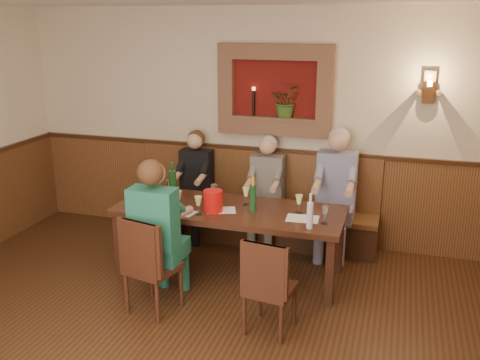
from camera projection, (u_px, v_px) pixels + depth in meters
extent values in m
cube|color=#C8B597|center=(259.00, 127.00, 6.46)|extent=(6.00, 0.04, 2.80)
cube|color=#502D17|center=(258.00, 194.00, 6.69)|extent=(6.00, 0.04, 1.10)
cube|color=#381E0F|center=(258.00, 149.00, 6.53)|extent=(6.02, 0.06, 0.05)
cube|color=#60110D|center=(275.00, 90.00, 6.26)|extent=(1.00, 0.02, 0.70)
cube|color=brown|center=(275.00, 52.00, 6.10)|extent=(1.36, 0.12, 0.18)
cube|color=brown|center=(274.00, 128.00, 6.35)|extent=(1.36, 0.12, 0.18)
cube|color=brown|center=(226.00, 89.00, 6.39)|extent=(0.18, 0.12, 0.70)
cube|color=brown|center=(325.00, 92.00, 6.06)|extent=(0.18, 0.12, 0.70)
cube|color=brown|center=(274.00, 118.00, 6.32)|extent=(1.00, 0.14, 0.04)
imported|color=#35591E|center=(287.00, 101.00, 6.21)|extent=(0.35, 0.30, 0.39)
cylinder|color=black|center=(254.00, 103.00, 6.34)|extent=(0.03, 0.03, 0.30)
cylinder|color=#FFBF59|center=(254.00, 89.00, 6.29)|extent=(0.04, 0.04, 0.04)
cube|color=#502D17|center=(429.00, 87.00, 5.73)|extent=(0.12, 0.08, 0.35)
cylinder|color=#502D17|center=(419.00, 92.00, 5.70)|extent=(0.05, 0.18, 0.05)
cylinder|color=#502D17|center=(439.00, 93.00, 5.65)|extent=(0.05, 0.18, 0.05)
cylinder|color=#FFBF59|center=(430.00, 84.00, 5.59)|extent=(0.06, 0.06, 0.06)
cube|color=#3B1E11|center=(230.00, 211.00, 5.61)|extent=(2.40, 0.90, 0.06)
cube|color=#3B1E11|center=(119.00, 244.00, 5.69)|extent=(0.08, 0.08, 0.69)
cube|color=#3B1E11|center=(330.00, 272.00, 5.07)|extent=(0.08, 0.08, 0.69)
cube|color=#3B1E11|center=(150.00, 220.00, 6.37)|extent=(0.08, 0.08, 0.69)
cube|color=#3B1E11|center=(339.00, 242.00, 5.74)|extent=(0.08, 0.08, 0.69)
cube|color=#381E0F|center=(253.00, 226.00, 6.59)|extent=(3.00, 0.40, 0.40)
cube|color=#502D17|center=(253.00, 209.00, 6.53)|extent=(3.00, 0.45, 0.06)
cube|color=#502D17|center=(257.00, 177.00, 6.60)|extent=(3.00, 0.06, 0.66)
cube|color=#3B1E11|center=(154.00, 290.00, 5.04)|extent=(0.48, 0.48, 0.40)
cube|color=#3B1E11|center=(153.00, 268.00, 4.97)|extent=(0.51, 0.51, 0.05)
cube|color=#3B1E11|center=(138.00, 248.00, 4.73)|extent=(0.42, 0.13, 0.50)
cube|color=#3B1E11|center=(270.00, 310.00, 4.71)|extent=(0.42, 0.42, 0.38)
cube|color=#3B1E11|center=(270.00, 289.00, 4.64)|extent=(0.45, 0.45, 0.05)
cube|color=#3B1E11|center=(263.00, 270.00, 4.41)|extent=(0.40, 0.09, 0.47)
cube|color=black|center=(193.00, 222.00, 6.66)|extent=(0.39, 0.41, 0.45)
cube|color=black|center=(197.00, 170.00, 6.63)|extent=(0.39, 0.20, 0.51)
sphere|color=#D8A384|center=(195.00, 141.00, 6.48)|extent=(0.19, 0.19, 0.19)
sphere|color=#4C2D19|center=(196.00, 139.00, 6.52)|extent=(0.21, 0.21, 0.21)
cube|color=#534E4C|center=(264.00, 230.00, 6.41)|extent=(0.39, 0.41, 0.45)
cube|color=#534E4C|center=(268.00, 176.00, 6.37)|extent=(0.39, 0.20, 0.51)
sphere|color=#D8A384|center=(267.00, 146.00, 6.23)|extent=(0.19, 0.19, 0.19)
sphere|color=#B2B2B2|center=(268.00, 144.00, 6.27)|extent=(0.21, 0.21, 0.21)
cube|color=navy|center=(332.00, 238.00, 6.16)|extent=(0.45, 0.47, 0.45)
cube|color=navy|center=(337.00, 177.00, 6.13)|extent=(0.45, 0.23, 0.59)
sphere|color=#D8A384|center=(338.00, 141.00, 5.96)|extent=(0.22, 0.22, 0.22)
sphere|color=#B2B2B2|center=(339.00, 138.00, 6.01)|extent=(0.24, 0.24, 0.24)
cube|color=#1B605F|center=(165.00, 277.00, 5.24)|extent=(0.44, 0.46, 0.45)
cube|color=#1B605F|center=(153.00, 218.00, 4.89)|extent=(0.44, 0.23, 0.57)
sphere|color=#D8A384|center=(153.00, 173.00, 4.80)|extent=(0.22, 0.22, 0.22)
sphere|color=#4C2D19|center=(151.00, 172.00, 4.75)|extent=(0.24, 0.24, 0.24)
cylinder|color=red|center=(213.00, 201.00, 5.47)|extent=(0.26, 0.26, 0.22)
cylinder|color=#19471E|center=(253.00, 199.00, 5.46)|extent=(0.07, 0.07, 0.28)
cylinder|color=#FCA11C|center=(253.00, 181.00, 5.40)|extent=(0.03, 0.03, 0.09)
cylinder|color=#19471E|center=(173.00, 186.00, 5.77)|extent=(0.11, 0.11, 0.34)
cylinder|color=#19471E|center=(172.00, 167.00, 5.71)|extent=(0.04, 0.04, 0.09)
cylinder|color=silver|center=(310.00, 215.00, 5.03)|extent=(0.08, 0.08, 0.26)
cylinder|color=silver|center=(311.00, 198.00, 4.98)|extent=(0.03, 0.03, 0.09)
cube|color=white|center=(163.00, 205.00, 5.68)|extent=(0.31, 0.27, 0.00)
cube|color=white|center=(221.00, 210.00, 5.53)|extent=(0.35, 0.30, 0.00)
cube|color=white|center=(303.00, 219.00, 5.30)|extent=(0.33, 0.25, 0.00)
cube|color=white|center=(183.00, 212.00, 5.47)|extent=(0.30, 0.24, 0.00)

